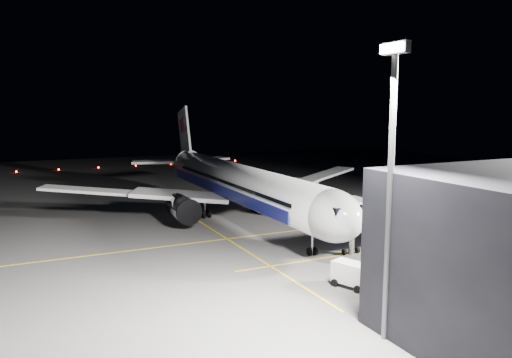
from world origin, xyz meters
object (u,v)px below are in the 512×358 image
object	(u,v)px
airliner	(236,183)
safety_cone_a	(244,205)
safety_cone_c	(339,215)
service_truck	(356,275)
floodlight_mast_south	(391,167)
jet_bridge	(444,204)
safety_cone_b	(305,213)
baggage_tug	(314,195)

from	to	relation	value
airliner	safety_cone_a	world-z (taller)	airliner
safety_cone_c	service_truck	bearing A→B (deg)	-32.00
safety_cone_c	floodlight_mast_south	bearing A→B (deg)	-30.21
service_truck	safety_cone_c	xyz separation A→B (m)	(-25.36, 15.85, -0.93)
jet_bridge	safety_cone_c	world-z (taller)	jet_bridge
airliner	floodlight_mast_south	bearing A→B (deg)	-8.33
safety_cone_a	safety_cone_c	world-z (taller)	safety_cone_a
safety_cone_b	airliner	bearing A→B (deg)	-107.08
jet_bridge	safety_cone_c	xyz separation A→B (m)	(-16.37, -4.06, -4.27)
floodlight_mast_south	airliner	bearing A→B (deg)	171.67
airliner	floodlight_mast_south	distance (m)	42.13
safety_cone_b	safety_cone_c	bearing A→B (deg)	47.15
baggage_tug	safety_cone_a	size ratio (longest dim) A/B	3.68
service_truck	safety_cone_b	distance (m)	31.35
jet_bridge	floodlight_mast_south	bearing A→B (deg)	-53.21
jet_bridge	floodlight_mast_south	world-z (taller)	floodlight_mast_south
airliner	service_truck	xyz separation A→B (m)	(32.07, -1.85, -3.92)
baggage_tug	airliner	bearing A→B (deg)	-51.76
jet_bridge	baggage_tug	size ratio (longest dim) A/B	13.96
service_truck	jet_bridge	bearing A→B (deg)	93.45
safety_cone_a	jet_bridge	bearing A→B (deg)	25.79
baggage_tug	safety_cone_a	world-z (taller)	baggage_tug
safety_cone_a	safety_cone_b	size ratio (longest dim) A/B	1.02
baggage_tug	safety_cone_b	size ratio (longest dim) A/B	3.76
airliner	safety_cone_c	bearing A→B (deg)	64.41
floodlight_mast_south	service_truck	size ratio (longest dim) A/B	4.25
floodlight_mast_south	safety_cone_b	bearing A→B (deg)	156.97
airliner	service_truck	bearing A→B (deg)	-3.30
service_truck	safety_cone_b	xyz separation A→B (m)	(-28.95, 11.97, -0.92)
airliner	safety_cone_b	size ratio (longest dim) A/B	93.79
safety_cone_c	airliner	bearing A→B (deg)	-115.59
safety_cone_a	safety_cone_c	xyz separation A→B (m)	(12.71, 10.00, -0.02)
baggage_tug	safety_cone_a	bearing A→B (deg)	-68.03
safety_cone_b	safety_cone_c	xyz separation A→B (m)	(3.59, 3.87, -0.02)
airliner	baggage_tug	size ratio (longest dim) A/B	24.94
floodlight_mast_south	baggage_tug	xyz separation A→B (m)	(-48.56, 24.45, -11.67)
airliner	baggage_tug	distance (m)	20.39
floodlight_mast_south	safety_cone_b	xyz separation A→B (m)	(-37.96, 16.14, -12.04)
airliner	jet_bridge	bearing A→B (deg)	38.04
airliner	safety_cone_c	distance (m)	16.26
service_truck	baggage_tug	world-z (taller)	service_truck
airliner	jet_bridge	distance (m)	29.31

